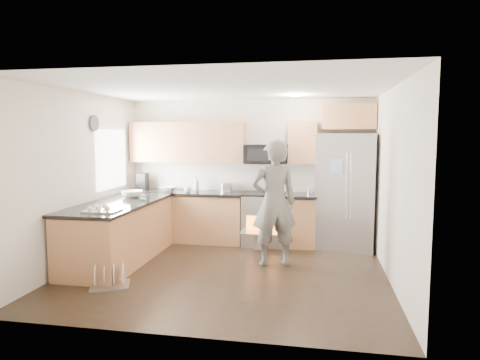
% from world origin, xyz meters
% --- Properties ---
extents(ground, '(4.50, 4.50, 0.00)m').
position_xyz_m(ground, '(0.00, 0.00, 0.00)').
color(ground, black).
rests_on(ground, ground).
extents(room_shell, '(4.54, 4.04, 2.62)m').
position_xyz_m(room_shell, '(-0.04, 0.02, 1.67)').
color(room_shell, white).
rests_on(room_shell, ground).
extents(back_cabinet_run, '(4.45, 0.64, 2.50)m').
position_xyz_m(back_cabinet_run, '(-0.59, 1.75, 0.96)').
color(back_cabinet_run, '#C57F4F').
rests_on(back_cabinet_run, ground).
extents(peninsula, '(0.96, 2.36, 1.03)m').
position_xyz_m(peninsula, '(-1.75, 0.25, 0.47)').
color(peninsula, '#C57F4F').
rests_on(peninsula, ground).
extents(stove_range, '(0.76, 0.97, 1.79)m').
position_xyz_m(stove_range, '(0.35, 1.69, 0.68)').
color(stove_range, '#B7B7BC').
rests_on(stove_range, ground).
extents(refrigerator, '(1.09, 0.91, 1.99)m').
position_xyz_m(refrigerator, '(1.77, 1.70, 0.99)').
color(refrigerator, '#B7B7BC').
rests_on(refrigerator, ground).
extents(person, '(0.81, 0.66, 1.90)m').
position_xyz_m(person, '(0.64, 0.49, 0.95)').
color(person, slate).
rests_on(person, ground).
extents(dish_rack, '(0.59, 0.53, 0.30)m').
position_xyz_m(dish_rack, '(-1.36, -0.84, 0.08)').
color(dish_rack, '#B7B7BC').
rests_on(dish_rack, ground).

